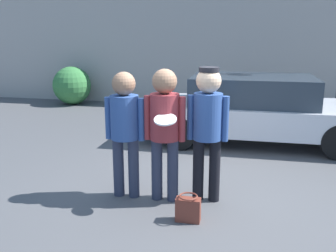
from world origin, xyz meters
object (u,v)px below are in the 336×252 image
at_px(person_middle_with_frisbee, 165,122).
at_px(person_left, 125,123).
at_px(parked_car_near, 255,109).
at_px(handbag, 188,209).
at_px(shrub, 72,85).
at_px(person_right, 208,121).

bearing_deg(person_middle_with_frisbee, person_left, 178.96).
bearing_deg(person_left, parked_car_near, 60.88).
height_order(parked_car_near, handbag, parked_car_near).
bearing_deg(shrub, parked_car_near, -29.43).
bearing_deg(shrub, person_left, -58.46).
height_order(person_left, handbag, person_left).
distance_m(person_middle_with_frisbee, person_right, 0.56).
height_order(person_middle_with_frisbee, shrub, person_middle_with_frisbee).
relative_size(shrub, handbag, 3.61).
bearing_deg(shrub, person_middle_with_frisbee, -55.04).
bearing_deg(handbag, parked_car_near, 77.80).
distance_m(person_right, parked_car_near, 3.18).
bearing_deg(person_middle_with_frisbee, parked_car_near, 69.12).
bearing_deg(person_right, handbag, -102.35).
distance_m(person_left, shrub, 7.51).
relative_size(person_left, shrub, 1.44).
height_order(person_right, parked_car_near, person_right).
xyz_separation_m(person_left, person_middle_with_frisbee, (0.55, -0.01, 0.04)).
xyz_separation_m(person_middle_with_frisbee, handbag, (0.41, -0.54, -0.93)).
bearing_deg(person_middle_with_frisbee, handbag, -52.93).
height_order(parked_car_near, shrub, parked_car_near).
bearing_deg(handbag, person_middle_with_frisbee, 127.07).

